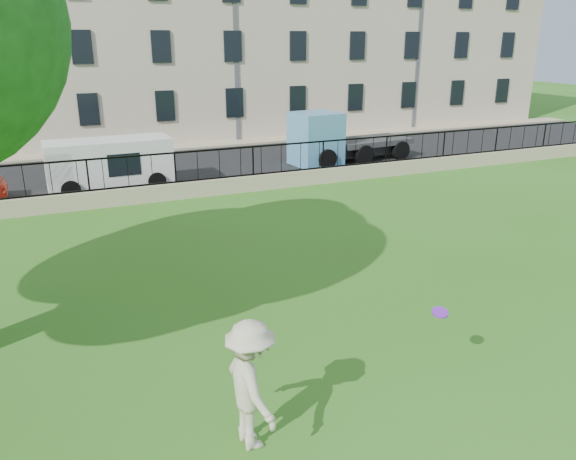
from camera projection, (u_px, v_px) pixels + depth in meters
name	position (u px, v px, depth m)	size (l,w,h in m)	color
ground	(328.00, 361.00, 10.23)	(120.00, 120.00, 0.00)	#2F6317
retaining_wall	(177.00, 191.00, 20.54)	(50.00, 0.40, 0.60)	tan
iron_railing	(175.00, 168.00, 20.26)	(50.00, 0.05, 1.13)	black
street	(153.00, 172.00, 24.71)	(60.00, 9.00, 0.01)	black
sidewalk	(134.00, 151.00, 29.20)	(60.00, 1.40, 0.12)	tan
building_row	(107.00, 14.00, 31.90)	(56.40, 10.40, 13.80)	beige
man	(251.00, 385.00, 7.85)	(1.26, 0.72, 1.95)	beige
frisbee	(440.00, 312.00, 9.10)	(0.27, 0.27, 0.03)	purple
white_van	(110.00, 165.00, 21.64)	(4.63, 1.80, 1.94)	silver
blue_truck	(349.00, 136.00, 26.66)	(5.75, 2.04, 2.41)	#599ED0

